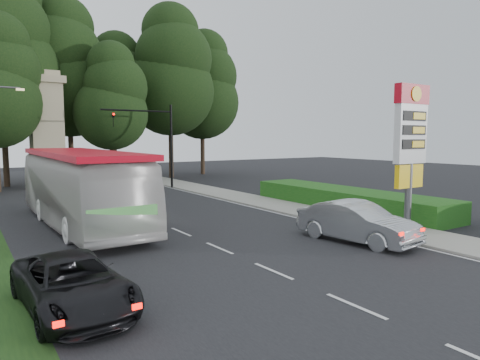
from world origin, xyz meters
TOP-DOWN VIEW (x-y plane):
  - ground at (0.00, 0.00)m, footprint 120.00×120.00m
  - road_surface at (0.00, 12.00)m, footprint 14.00×80.00m
  - sidewalk_right at (8.50, 12.00)m, footprint 3.00×80.00m
  - hedge at (11.50, 8.00)m, footprint 3.00×14.00m
  - gas_station_pylon at (9.20, 1.99)m, footprint 2.10×0.45m
  - traffic_signal_mast at (5.68, 24.00)m, footprint 6.10×0.35m
  - monument at (-2.00, 30.00)m, footprint 3.00×3.00m
  - tree_center_left at (-5.00, 33.00)m, footprint 10.08×10.08m
  - tree_center_right at (1.00, 35.00)m, footprint 9.24×9.24m
  - tree_east_near at (6.00, 37.00)m, footprint 8.12×8.12m
  - tree_east_mid at (11.00, 33.00)m, footprint 9.52×9.52m
  - tree_far_east at (16.00, 35.00)m, footprint 8.68×8.68m
  - tree_monument_right at (3.50, 29.50)m, footprint 6.72×6.72m
  - transit_bus at (-3.50, 11.65)m, footprint 3.41×13.52m
  - sedan_silver at (5.41, 1.76)m, footprint 2.51×5.39m
  - suv_charcoal at (-6.20, 0.89)m, footprint 2.57×5.08m

SIDE VIEW (x-z plane):
  - ground at x=0.00m, z-range 0.00..0.00m
  - road_surface at x=0.00m, z-range 0.00..0.02m
  - sidewalk_right at x=8.50m, z-range 0.00..0.12m
  - hedge at x=11.50m, z-range 0.00..1.20m
  - suv_charcoal at x=-6.20m, z-range 0.00..1.38m
  - sedan_silver at x=5.41m, z-range 0.00..1.71m
  - transit_bus at x=-3.50m, z-range 0.00..3.75m
  - gas_station_pylon at x=9.20m, z-range 1.02..7.87m
  - traffic_signal_mast at x=5.68m, z-range 1.07..8.27m
  - monument at x=-2.00m, z-range 0.08..10.13m
  - tree_monument_right at x=3.50m, z-range 1.41..14.61m
  - tree_east_near at x=6.00m, z-range 1.71..17.66m
  - tree_far_east at x=16.00m, z-range 1.83..18.88m
  - tree_center_right at x=1.00m, z-range 1.94..20.09m
  - tree_east_mid at x=11.00m, z-range 2.00..20.70m
  - tree_center_left at x=-5.00m, z-range 2.12..21.92m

